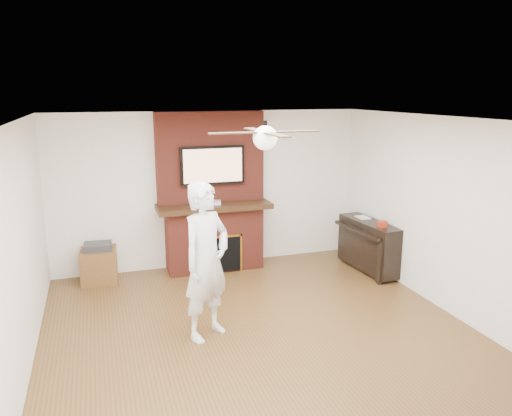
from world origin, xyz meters
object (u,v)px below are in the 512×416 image
object	(u,v)px
fireplace	(213,208)
piano	(369,245)
side_table	(99,264)
person	(206,261)

from	to	relation	value
fireplace	piano	xyz separation A→B (m)	(2.30, -0.92, -0.56)
side_table	piano	size ratio (longest dim) A/B	0.47
person	fireplace	bearing A→B (deg)	41.06
fireplace	piano	distance (m)	2.54
fireplace	side_table	distance (m)	1.92
person	side_table	bearing A→B (deg)	84.37
fireplace	piano	bearing A→B (deg)	-21.80
piano	fireplace	bearing A→B (deg)	153.31
piano	person	bearing A→B (deg)	-160.24
piano	side_table	bearing A→B (deg)	163.30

